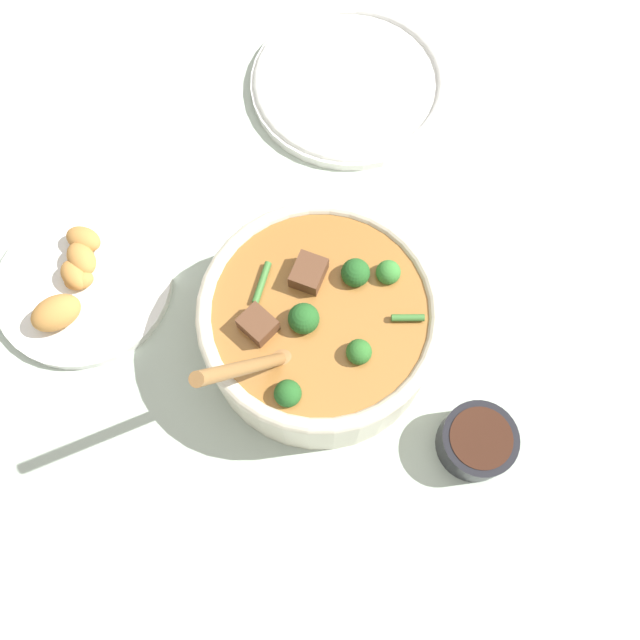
{
  "coord_description": "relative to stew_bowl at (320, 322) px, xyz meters",
  "views": [
    {
      "loc": [
        -0.07,
        -0.21,
        0.66
      ],
      "look_at": [
        0.0,
        0.0,
        0.06
      ],
      "focal_mm": 35.0,
      "sensor_mm": 36.0,
      "label": 1
    }
  ],
  "objects": [
    {
      "name": "ground_plane",
      "position": [
        0.0,
        0.0,
        -0.05
      ],
      "size": [
        4.0,
        4.0,
        0.0
      ],
      "primitive_type": "plane",
      "color": "#ADBCAD"
    },
    {
      "name": "stew_bowl",
      "position": [
        0.0,
        0.0,
        0.0
      ],
      "size": [
        0.25,
        0.25,
        0.25
      ],
      "color": "beige",
      "rests_on": "ground_plane"
    },
    {
      "name": "condiment_bowl",
      "position": [
        0.12,
        -0.16,
        -0.03
      ],
      "size": [
        0.08,
        0.08,
        0.04
      ],
      "color": "black",
      "rests_on": "ground_plane"
    },
    {
      "name": "empty_plate",
      "position": [
        0.14,
        0.32,
        -0.05
      ],
      "size": [
        0.26,
        0.26,
        0.02
      ],
      "color": "white",
      "rests_on": "ground_plane"
    },
    {
      "name": "food_plate",
      "position": [
        -0.24,
        0.14,
        -0.04
      ],
      "size": [
        0.2,
        0.2,
        0.05
      ],
      "color": "white",
      "rests_on": "ground_plane"
    }
  ]
}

